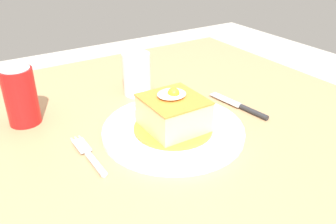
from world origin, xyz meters
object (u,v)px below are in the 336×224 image
at_px(fork, 91,158).
at_px(knife, 245,108).
at_px(soda_can, 21,96).
at_px(drinking_glass, 137,77).
at_px(main_plate, 173,129).

bearing_deg(fork, knife, -0.67).
distance_m(fork, soda_can, 0.23).
height_order(knife, soda_can, soda_can).
relative_size(fork, knife, 0.85).
distance_m(knife, drinking_glass, 0.27).
bearing_deg(drinking_glass, knife, -52.63).
xyz_separation_m(knife, drinking_glass, (-0.16, 0.22, 0.04)).
relative_size(knife, soda_can, 1.34).
xyz_separation_m(main_plate, knife, (0.19, -0.00, -0.00)).
xyz_separation_m(main_plate, fork, (-0.18, -0.00, -0.00)).
xyz_separation_m(soda_can, drinking_glass, (0.27, 0.00, -0.02)).
relative_size(soda_can, drinking_glass, 1.18).
bearing_deg(soda_can, drinking_glass, 0.78).
height_order(main_plate, fork, main_plate).
distance_m(fork, drinking_glass, 0.30).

